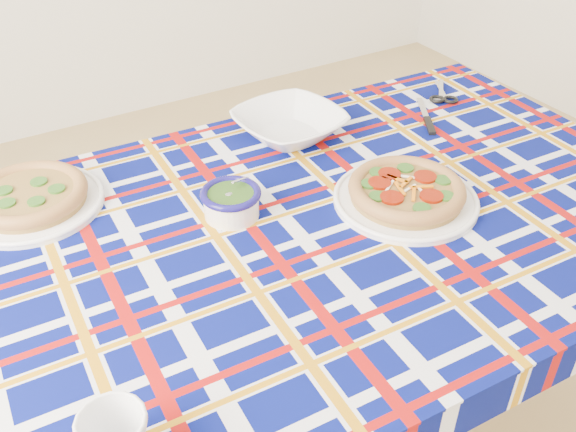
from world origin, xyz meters
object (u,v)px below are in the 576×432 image
dining_table (323,246)px  main_focaccia_plate (407,190)px  pesto_bowl (231,200)px  serving_bowl (289,125)px

dining_table → main_focaccia_plate: bearing=-11.5°
pesto_bowl → serving_bowl: size_ratio=0.48×
main_focaccia_plate → serving_bowl: (-0.06, 0.38, 0.00)m
dining_table → pesto_bowl: pesto_bowl is taller
serving_bowl → main_focaccia_plate: bearing=-80.7°
main_focaccia_plate → serving_bowl: size_ratio=1.23×
main_focaccia_plate → pesto_bowl: (-0.34, 0.15, 0.01)m
dining_table → main_focaccia_plate: (0.18, -0.04, 0.11)m
dining_table → pesto_bowl: bearing=149.2°
dining_table → serving_bowl: (0.12, 0.33, 0.11)m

